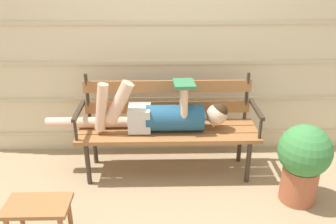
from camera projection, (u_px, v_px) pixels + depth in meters
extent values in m
plane|color=tan|center=(168.00, 183.00, 3.22)|extent=(12.00, 12.00, 0.00)
cube|color=beige|center=(167.00, 42.00, 3.36)|extent=(4.32, 0.06, 2.31)
cube|color=beige|center=(167.00, 132.00, 3.72)|extent=(4.32, 0.02, 0.04)
cube|color=beige|center=(167.00, 99.00, 3.57)|extent=(4.32, 0.02, 0.04)
cube|color=beige|center=(167.00, 63.00, 3.41)|extent=(4.32, 0.02, 0.04)
cube|color=beige|center=(167.00, 23.00, 3.25)|extent=(4.32, 0.02, 0.04)
cube|color=#9E6638|center=(168.00, 140.00, 3.07)|extent=(1.65, 0.14, 0.04)
cube|color=#9E6638|center=(168.00, 132.00, 3.21)|extent=(1.65, 0.14, 0.04)
cube|color=#9E6638|center=(168.00, 124.00, 3.35)|extent=(1.65, 0.14, 0.04)
cube|color=#9E6638|center=(167.00, 107.00, 3.36)|extent=(1.58, 0.05, 0.11)
cube|color=#9E6638|center=(167.00, 86.00, 3.27)|extent=(1.58, 0.05, 0.11)
cylinder|color=#382D23|center=(88.00, 98.00, 3.30)|extent=(0.03, 0.03, 0.47)
cylinder|color=#382D23|center=(247.00, 96.00, 3.33)|extent=(0.03, 0.03, 0.47)
cylinder|color=#382D23|center=(88.00, 164.00, 3.13)|extent=(0.04, 0.04, 0.42)
cylinder|color=#382D23|center=(248.00, 162.00, 3.16)|extent=(0.04, 0.04, 0.42)
cylinder|color=#382D23|center=(95.00, 144.00, 3.46)|extent=(0.04, 0.04, 0.42)
cylinder|color=#382D23|center=(240.00, 143.00, 3.49)|extent=(0.04, 0.04, 0.42)
cube|color=#382D23|center=(79.00, 111.00, 3.11)|extent=(0.04, 0.44, 0.03)
cylinder|color=#382D23|center=(75.00, 130.00, 2.99)|extent=(0.03, 0.03, 0.20)
cube|color=#382D23|center=(256.00, 109.00, 3.14)|extent=(0.04, 0.44, 0.03)
cylinder|color=#382D23|center=(260.00, 128.00, 3.02)|extent=(0.03, 0.03, 0.20)
cylinder|color=#23567A|center=(175.00, 118.00, 3.16)|extent=(0.52, 0.24, 0.24)
cube|color=silver|center=(140.00, 118.00, 3.15)|extent=(0.20, 0.23, 0.22)
sphere|color=beige|center=(217.00, 115.00, 3.15)|extent=(0.19, 0.19, 0.19)
sphere|color=#382314|center=(219.00, 111.00, 3.14)|extent=(0.16, 0.16, 0.16)
cylinder|color=beige|center=(119.00, 103.00, 3.02)|extent=(0.28, 0.11, 0.41)
cylinder|color=beige|center=(102.00, 107.00, 3.03)|extent=(0.15, 0.09, 0.44)
cylinder|color=beige|center=(89.00, 122.00, 3.22)|extent=(0.79, 0.10, 0.10)
cylinder|color=beige|center=(184.00, 105.00, 3.02)|extent=(0.06, 0.06, 0.31)
cylinder|color=beige|center=(183.00, 99.00, 3.17)|extent=(0.06, 0.06, 0.31)
cube|color=#337A4C|center=(184.00, 84.00, 3.03)|extent=(0.19, 0.26, 0.04)
cube|color=#9E6638|center=(37.00, 206.00, 2.45)|extent=(0.46, 0.27, 0.03)
cylinder|color=#9E6638|center=(21.00, 214.00, 2.61)|extent=(0.04, 0.04, 0.29)
cylinder|color=#9E6638|center=(69.00, 213.00, 2.62)|extent=(0.04, 0.04, 0.29)
cylinder|color=#AD5B3D|center=(299.00, 184.00, 2.94)|extent=(0.30, 0.30, 0.32)
sphere|color=#3D8442|center=(305.00, 151.00, 2.81)|extent=(0.43, 0.43, 0.43)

